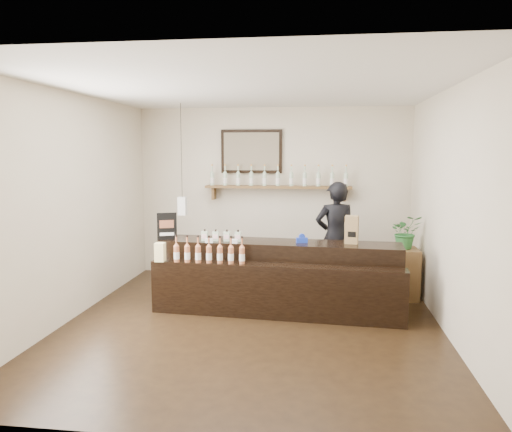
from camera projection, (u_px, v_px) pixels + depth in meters
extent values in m
plane|color=black|center=(252.00, 324.00, 6.06)|extent=(5.00, 5.00, 0.00)
plane|color=beige|center=(272.00, 192.00, 8.34)|extent=(4.50, 0.00, 4.50)
plane|color=beige|center=(201.00, 250.00, 3.42)|extent=(4.50, 0.00, 4.50)
plane|color=beige|center=(72.00, 207.00, 6.17)|extent=(0.00, 5.00, 5.00)
plane|color=beige|center=(450.00, 212.00, 5.59)|extent=(0.00, 5.00, 5.00)
plane|color=white|center=(252.00, 88.00, 5.70)|extent=(5.00, 5.00, 0.00)
cube|color=brown|center=(278.00, 187.00, 8.18)|extent=(2.40, 0.25, 0.04)
cube|color=brown|center=(214.00, 193.00, 8.37)|extent=(0.04, 0.20, 0.20)
cube|color=brown|center=(344.00, 195.00, 8.09)|extent=(0.04, 0.20, 0.20)
cube|color=black|center=(252.00, 151.00, 8.27)|extent=(1.02, 0.04, 0.72)
cube|color=#4C4231|center=(251.00, 151.00, 8.24)|extent=(0.92, 0.01, 0.62)
cube|color=white|center=(182.00, 206.00, 7.64)|extent=(0.12, 0.12, 0.28)
cylinder|color=black|center=(181.00, 150.00, 7.53)|extent=(0.01, 0.01, 1.41)
cylinder|color=beige|center=(212.00, 179.00, 8.31)|extent=(0.07, 0.07, 0.20)
cone|color=beige|center=(212.00, 171.00, 8.29)|extent=(0.07, 0.07, 0.05)
cylinder|color=beige|center=(212.00, 168.00, 8.29)|extent=(0.02, 0.02, 0.07)
cylinder|color=#C98B3B|center=(212.00, 165.00, 8.28)|extent=(0.03, 0.03, 0.02)
cylinder|color=white|center=(212.00, 180.00, 8.31)|extent=(0.07, 0.07, 0.09)
cylinder|color=beige|center=(225.00, 179.00, 8.28)|extent=(0.07, 0.07, 0.20)
cone|color=beige|center=(225.00, 172.00, 8.27)|extent=(0.07, 0.07, 0.05)
cylinder|color=beige|center=(225.00, 168.00, 8.26)|extent=(0.02, 0.02, 0.07)
cylinder|color=#C98B3B|center=(225.00, 165.00, 8.25)|extent=(0.03, 0.03, 0.02)
cylinder|color=white|center=(225.00, 180.00, 8.28)|extent=(0.07, 0.07, 0.09)
cylinder|color=beige|center=(238.00, 179.00, 8.25)|extent=(0.07, 0.07, 0.20)
cone|color=beige|center=(238.00, 172.00, 8.24)|extent=(0.07, 0.07, 0.05)
cylinder|color=beige|center=(238.00, 168.00, 8.23)|extent=(0.02, 0.02, 0.07)
cylinder|color=#C98B3B|center=(238.00, 165.00, 8.22)|extent=(0.03, 0.03, 0.02)
cylinder|color=white|center=(238.00, 181.00, 8.26)|extent=(0.07, 0.07, 0.09)
cylinder|color=beige|center=(251.00, 179.00, 8.22)|extent=(0.07, 0.07, 0.20)
cone|color=beige|center=(251.00, 172.00, 8.21)|extent=(0.07, 0.07, 0.05)
cylinder|color=beige|center=(251.00, 168.00, 8.20)|extent=(0.02, 0.02, 0.07)
cylinder|color=#C98B3B|center=(251.00, 165.00, 8.20)|extent=(0.03, 0.03, 0.02)
cylinder|color=white|center=(251.00, 181.00, 8.23)|extent=(0.07, 0.07, 0.09)
cylinder|color=beige|center=(265.00, 179.00, 8.20)|extent=(0.07, 0.07, 0.20)
cone|color=beige|center=(265.00, 172.00, 8.18)|extent=(0.07, 0.07, 0.05)
cylinder|color=beige|center=(265.00, 168.00, 8.17)|extent=(0.02, 0.02, 0.07)
cylinder|color=#C98B3B|center=(265.00, 165.00, 8.17)|extent=(0.03, 0.03, 0.02)
cylinder|color=white|center=(265.00, 181.00, 8.20)|extent=(0.07, 0.07, 0.09)
cylinder|color=beige|center=(278.00, 180.00, 8.17)|extent=(0.07, 0.07, 0.20)
cone|color=beige|center=(278.00, 172.00, 8.15)|extent=(0.07, 0.07, 0.05)
cylinder|color=beige|center=(278.00, 168.00, 8.14)|extent=(0.02, 0.02, 0.07)
cylinder|color=#C98B3B|center=(278.00, 165.00, 8.14)|extent=(0.03, 0.03, 0.02)
cylinder|color=white|center=(278.00, 181.00, 8.17)|extent=(0.07, 0.07, 0.09)
cylinder|color=beige|center=(291.00, 180.00, 8.14)|extent=(0.07, 0.07, 0.20)
cone|color=beige|center=(291.00, 172.00, 8.12)|extent=(0.07, 0.07, 0.05)
cylinder|color=beige|center=(291.00, 168.00, 8.12)|extent=(0.02, 0.02, 0.07)
cylinder|color=#C98B3B|center=(291.00, 165.00, 8.11)|extent=(0.03, 0.03, 0.02)
cylinder|color=white|center=(291.00, 181.00, 8.14)|extent=(0.07, 0.07, 0.09)
cylinder|color=beige|center=(305.00, 180.00, 8.11)|extent=(0.07, 0.07, 0.20)
cone|color=beige|center=(305.00, 172.00, 8.09)|extent=(0.07, 0.07, 0.05)
cylinder|color=beige|center=(305.00, 168.00, 8.09)|extent=(0.02, 0.02, 0.07)
cylinder|color=#C98B3B|center=(305.00, 165.00, 8.08)|extent=(0.03, 0.03, 0.02)
cylinder|color=white|center=(305.00, 181.00, 8.11)|extent=(0.07, 0.07, 0.09)
cylinder|color=beige|center=(318.00, 180.00, 8.08)|extent=(0.07, 0.07, 0.20)
cone|color=beige|center=(318.00, 172.00, 8.07)|extent=(0.07, 0.07, 0.05)
cylinder|color=beige|center=(319.00, 168.00, 8.06)|extent=(0.02, 0.02, 0.07)
cylinder|color=#C98B3B|center=(319.00, 165.00, 8.05)|extent=(0.03, 0.03, 0.02)
cylinder|color=white|center=(318.00, 181.00, 8.09)|extent=(0.07, 0.07, 0.09)
cylinder|color=beige|center=(332.00, 180.00, 8.05)|extent=(0.07, 0.07, 0.20)
cone|color=beige|center=(332.00, 172.00, 8.04)|extent=(0.07, 0.07, 0.05)
cylinder|color=beige|center=(332.00, 168.00, 8.03)|extent=(0.02, 0.02, 0.07)
cylinder|color=#C98B3B|center=(332.00, 165.00, 8.02)|extent=(0.03, 0.03, 0.02)
cylinder|color=white|center=(332.00, 181.00, 8.06)|extent=(0.07, 0.07, 0.09)
cylinder|color=beige|center=(346.00, 180.00, 8.03)|extent=(0.07, 0.07, 0.20)
cone|color=beige|center=(346.00, 172.00, 8.01)|extent=(0.07, 0.07, 0.05)
cylinder|color=beige|center=(346.00, 168.00, 8.00)|extent=(0.02, 0.02, 0.07)
cylinder|color=#C98B3B|center=(346.00, 165.00, 8.00)|extent=(0.03, 0.03, 0.02)
cylinder|color=white|center=(346.00, 181.00, 8.03)|extent=(0.07, 0.07, 0.09)
cube|color=black|center=(278.00, 274.00, 6.65)|extent=(3.23, 0.79, 0.89)
cube|color=black|center=(275.00, 291.00, 6.25)|extent=(3.21, 0.51, 0.68)
cube|color=white|center=(209.00, 241.00, 6.51)|extent=(0.10, 0.04, 0.05)
cube|color=white|center=(234.00, 241.00, 6.46)|extent=(0.10, 0.04, 0.05)
cube|color=#FFEF9B|center=(160.00, 257.00, 6.39)|extent=(0.12, 0.12, 0.12)
cube|color=#FFEF9B|center=(160.00, 247.00, 6.38)|extent=(0.12, 0.12, 0.12)
cube|color=beige|center=(205.00, 236.00, 6.67)|extent=(0.08, 0.08, 0.13)
cube|color=#FEC5CC|center=(204.00, 236.00, 6.63)|extent=(0.07, 0.00, 0.06)
cylinder|color=black|center=(205.00, 230.00, 6.66)|extent=(0.02, 0.02, 0.03)
cube|color=beige|center=(216.00, 236.00, 6.65)|extent=(0.08, 0.08, 0.13)
cube|color=#FEC5CC|center=(215.00, 237.00, 6.61)|extent=(0.07, 0.00, 0.06)
cylinder|color=black|center=(216.00, 231.00, 6.64)|extent=(0.02, 0.02, 0.03)
cube|color=beige|center=(227.00, 236.00, 6.63)|extent=(0.08, 0.08, 0.13)
cube|color=#FEC5CC|center=(226.00, 237.00, 6.59)|extent=(0.07, 0.00, 0.06)
cylinder|color=black|center=(227.00, 231.00, 6.62)|extent=(0.02, 0.02, 0.03)
cube|color=beige|center=(238.00, 237.00, 6.61)|extent=(0.08, 0.08, 0.13)
cube|color=#FEC5CC|center=(238.00, 237.00, 6.57)|extent=(0.07, 0.00, 0.06)
cylinder|color=black|center=(238.00, 231.00, 6.60)|extent=(0.02, 0.02, 0.03)
cylinder|color=#B8663E|center=(177.00, 254.00, 6.36)|extent=(0.07, 0.07, 0.20)
cone|color=#B8663E|center=(176.00, 244.00, 6.34)|extent=(0.07, 0.07, 0.05)
cylinder|color=#B8663E|center=(176.00, 239.00, 6.34)|extent=(0.02, 0.02, 0.07)
cylinder|color=black|center=(176.00, 236.00, 6.33)|extent=(0.03, 0.03, 0.02)
cylinder|color=white|center=(177.00, 255.00, 6.36)|extent=(0.07, 0.07, 0.09)
cylinder|color=#B8663E|center=(187.00, 254.00, 6.34)|extent=(0.07, 0.07, 0.20)
cone|color=#B8663E|center=(187.00, 244.00, 6.33)|extent=(0.07, 0.07, 0.05)
cylinder|color=#B8663E|center=(187.00, 240.00, 6.32)|extent=(0.02, 0.02, 0.07)
cylinder|color=black|center=(187.00, 236.00, 6.31)|extent=(0.03, 0.03, 0.02)
cylinder|color=white|center=(187.00, 256.00, 6.34)|extent=(0.07, 0.07, 0.09)
cylinder|color=#B8663E|center=(198.00, 254.00, 6.32)|extent=(0.07, 0.07, 0.20)
cone|color=#B8663E|center=(198.00, 245.00, 6.31)|extent=(0.07, 0.07, 0.05)
cylinder|color=#B8663E|center=(198.00, 240.00, 6.30)|extent=(0.02, 0.02, 0.07)
cylinder|color=black|center=(198.00, 236.00, 6.29)|extent=(0.03, 0.03, 0.02)
cylinder|color=white|center=(198.00, 256.00, 6.33)|extent=(0.07, 0.07, 0.09)
cylinder|color=#B8663E|center=(209.00, 255.00, 6.31)|extent=(0.07, 0.07, 0.20)
cone|color=#B8663E|center=(209.00, 245.00, 6.29)|extent=(0.07, 0.07, 0.05)
cylinder|color=#B8663E|center=(209.00, 240.00, 6.28)|extent=(0.02, 0.02, 0.07)
cylinder|color=black|center=(209.00, 237.00, 6.28)|extent=(0.03, 0.03, 0.02)
cylinder|color=white|center=(209.00, 256.00, 6.31)|extent=(0.07, 0.07, 0.09)
cylinder|color=#B8663E|center=(220.00, 255.00, 6.29)|extent=(0.07, 0.07, 0.20)
cone|color=#B8663E|center=(220.00, 245.00, 6.27)|extent=(0.07, 0.07, 0.05)
cylinder|color=#B8663E|center=(220.00, 240.00, 6.26)|extent=(0.02, 0.02, 0.07)
cylinder|color=black|center=(220.00, 237.00, 6.26)|extent=(0.03, 0.03, 0.02)
cylinder|color=white|center=(220.00, 257.00, 6.29)|extent=(0.07, 0.07, 0.09)
cylinder|color=#B8663E|center=(231.00, 255.00, 6.27)|extent=(0.07, 0.07, 0.20)
cone|color=#B8663E|center=(231.00, 245.00, 6.25)|extent=(0.07, 0.07, 0.05)
cylinder|color=#B8663E|center=(231.00, 241.00, 6.25)|extent=(0.02, 0.02, 0.07)
cylinder|color=black|center=(231.00, 237.00, 6.24)|extent=(0.03, 0.03, 0.02)
cylinder|color=white|center=(231.00, 257.00, 6.27)|extent=(0.07, 0.07, 0.09)
cylinder|color=#B8663E|center=(242.00, 256.00, 6.25)|extent=(0.07, 0.07, 0.20)
cone|color=#B8663E|center=(242.00, 246.00, 6.23)|extent=(0.07, 0.07, 0.05)
cylinder|color=#B8663E|center=(242.00, 241.00, 6.23)|extent=(0.02, 0.02, 0.07)
cylinder|color=black|center=(242.00, 237.00, 6.22)|extent=(0.03, 0.03, 0.02)
cylinder|color=white|center=(242.00, 257.00, 6.25)|extent=(0.07, 0.07, 0.09)
cube|color=black|center=(167.00, 226.00, 6.71)|extent=(0.25, 0.11, 0.37)
cube|color=brown|center=(167.00, 224.00, 6.70)|extent=(0.18, 0.07, 0.10)
cube|color=white|center=(167.00, 234.00, 6.71)|extent=(0.18, 0.07, 0.04)
cube|color=#A3824E|center=(352.00, 230.00, 6.43)|extent=(0.18, 0.15, 0.36)
cube|color=black|center=(352.00, 234.00, 6.38)|extent=(0.10, 0.02, 0.07)
cube|color=#1A37BC|center=(302.00, 240.00, 6.50)|extent=(0.15, 0.09, 0.07)
cylinder|color=#1A37BC|center=(302.00, 237.00, 6.50)|extent=(0.08, 0.05, 0.08)
cube|color=brown|center=(404.00, 273.00, 7.09)|extent=(0.38, 0.51, 0.72)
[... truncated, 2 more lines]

